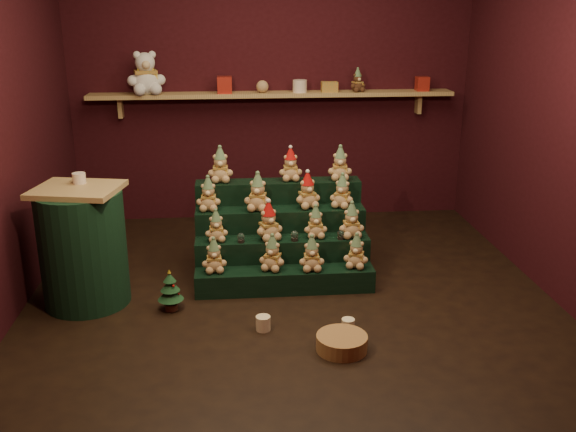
{
  "coord_description": "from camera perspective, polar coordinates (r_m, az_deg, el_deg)",
  "views": [
    {
      "loc": [
        -0.42,
        -4.51,
        2.15
      ],
      "look_at": [
        0.01,
        0.25,
        0.57
      ],
      "focal_mm": 40.0,
      "sensor_mm": 36.0,
      "label": 1
    }
  ],
  "objects": [
    {
      "name": "teddy_8",
      "position": [
        5.27,
        -7.09,
        1.98
      ],
      "size": [
        0.21,
        0.19,
        0.28
      ],
      "primitive_type": null,
      "rotation": [
        0.0,
        0.0,
        -0.04
      ],
      "color": "tan",
      "rests_on": "riser_tier_midback"
    },
    {
      "name": "white_bear",
      "position": [
        6.43,
        -12.58,
        12.78
      ],
      "size": [
        0.43,
        0.4,
        0.51
      ],
      "primitive_type": null,
      "rotation": [
        0.0,
        0.0,
        0.22
      ],
      "color": "white",
      "rests_on": "back_shelf"
    },
    {
      "name": "brown_bear",
      "position": [
        6.51,
        6.2,
        11.91
      ],
      "size": [
        0.2,
        0.19,
        0.22
      ],
      "primitive_type": null,
      "rotation": [
        0.0,
        0.0,
        0.31
      ],
      "color": "#462817",
      "rests_on": "back_shelf"
    },
    {
      "name": "teddy_14",
      "position": [
        5.48,
        4.65,
        4.7
      ],
      "size": [
        0.22,
        0.21,
        0.29
      ],
      "primitive_type": null,
      "rotation": [
        0.0,
        0.0,
        -0.11
      ],
      "color": "tan",
      "rests_on": "riser_tier_back"
    },
    {
      "name": "right_wall",
      "position": [
        5.2,
        23.61,
        8.52
      ],
      "size": [
        0.1,
        4.0,
        2.8
      ],
      "primitive_type": "cube",
      "color": "black",
      "rests_on": "ground"
    },
    {
      "name": "teddy_11",
      "position": [
        5.33,
        4.85,
        2.24
      ],
      "size": [
        0.26,
        0.25,
        0.28
      ],
      "primitive_type": null,
      "rotation": [
        0.0,
        0.0,
        -0.5
      ],
      "color": "tan",
      "rests_on": "riser_tier_midback"
    },
    {
      "name": "wicker_basket",
      "position": [
        4.27,
        4.8,
        -11.16
      ],
      "size": [
        0.44,
        0.44,
        0.1
      ],
      "primitive_type": "cylinder",
      "rotation": [
        0.0,
        0.0,
        -0.38
      ],
      "color": "#A57942",
      "rests_on": "ground"
    },
    {
      "name": "teddy_4",
      "position": [
        5.09,
        -6.41,
        -0.86
      ],
      "size": [
        0.2,
        0.18,
        0.25
      ],
      "primitive_type": null,
      "rotation": [
        0.0,
        0.0,
        0.1
      ],
      "color": "tan",
      "rests_on": "riser_tier_midfront"
    },
    {
      "name": "teddy_0",
      "position": [
        4.97,
        -6.6,
        -3.49
      ],
      "size": [
        0.2,
        0.18,
        0.27
      ],
      "primitive_type": null,
      "rotation": [
        0.0,
        0.0,
        0.06
      ],
      "color": "tan",
      "rests_on": "riser_tier_front"
    },
    {
      "name": "teddy_1",
      "position": [
        4.97,
        -1.4,
        -3.27
      ],
      "size": [
        0.26,
        0.25,
        0.28
      ],
      "primitive_type": null,
      "rotation": [
        0.0,
        0.0,
        -0.4
      ],
      "color": "tan",
      "rests_on": "riser_tier_front"
    },
    {
      "name": "scarf_gift_box",
      "position": [
        6.48,
        3.71,
        11.39
      ],
      "size": [
        0.16,
        0.1,
        0.1
      ],
      "primitive_type": "cube",
      "color": "orange",
      "rests_on": "back_shelf"
    },
    {
      "name": "riser_tier_front",
      "position": [
        5.05,
        -0.28,
        -5.74
      ],
      "size": [
        1.4,
        0.22,
        0.18
      ],
      "primitive_type": "cube",
      "color": "black",
      "rests_on": "ground"
    },
    {
      "name": "mug_right",
      "position": [
        4.5,
        5.36,
        -9.63
      ],
      "size": [
        0.09,
        0.09,
        0.09
      ],
      "primitive_type": "cylinder",
      "color": "beige",
      "rests_on": "ground"
    },
    {
      "name": "snow_globe_a",
      "position": [
        5.07,
        -4.2,
        -1.94
      ],
      "size": [
        0.06,
        0.06,
        0.08
      ],
      "color": "black",
      "rests_on": "riser_tier_midfront"
    },
    {
      "name": "riser_tier_back",
      "position": [
        5.57,
        -0.86,
        -0.43
      ],
      "size": [
        1.4,
        0.22,
        0.72
      ],
      "primitive_type": "cube",
      "color": "black",
      "rests_on": "ground"
    },
    {
      "name": "teddy_3",
      "position": [
        5.04,
        6.1,
        -3.1
      ],
      "size": [
        0.24,
        0.23,
        0.27
      ],
      "primitive_type": null,
      "rotation": [
        0.0,
        0.0,
        -0.34
      ],
      "color": "tan",
      "rests_on": "riser_tier_front"
    },
    {
      "name": "mug_left",
      "position": [
        4.5,
        -2.22,
        -9.5
      ],
      "size": [
        0.1,
        0.1,
        0.1
      ],
      "primitive_type": "cylinder",
      "color": "beige",
      "rests_on": "ground"
    },
    {
      "name": "gift_tin_red_b",
      "position": [
        6.69,
        11.84,
        11.43
      ],
      "size": [
        0.12,
        0.12,
        0.14
      ],
      "primitive_type": "cube",
      "color": "#AC261A",
      "rests_on": "back_shelf"
    },
    {
      "name": "snow_globe_c",
      "position": [
        5.14,
        4.72,
        -1.66
      ],
      "size": [
        0.06,
        0.06,
        0.08
      ],
      "color": "black",
      "rests_on": "riser_tier_midfront"
    },
    {
      "name": "teddy_13",
      "position": [
        5.45,
        0.23,
        4.61
      ],
      "size": [
        0.2,
        0.18,
        0.28
      ],
      "primitive_type": null,
      "rotation": [
        0.0,
        0.0,
        -0.01
      ],
      "color": "tan",
      "rests_on": "riser_tier_back"
    },
    {
      "name": "side_table",
      "position": [
        4.97,
        -17.76,
        -2.61
      ],
      "size": [
        0.68,
        0.63,
        0.91
      ],
      "rotation": [
        0.0,
        0.0,
        -0.21
      ],
      "color": "tan",
      "rests_on": "ground"
    },
    {
      "name": "back_shelf",
      "position": [
        6.45,
        -1.37,
        10.71
      ],
      "size": [
        3.6,
        0.26,
        0.24
      ],
      "color": "tan",
      "rests_on": "ground"
    },
    {
      "name": "gift_tin_red_a",
      "position": [
        6.4,
        -5.66,
        11.53
      ],
      "size": [
        0.14,
        0.14,
        0.16
      ],
      "primitive_type": "cube",
      "color": "#AC261A",
      "rests_on": "back_shelf"
    },
    {
      "name": "teddy_12",
      "position": [
        5.43,
        -6.04,
        4.57
      ],
      "size": [
        0.22,
        0.19,
        0.3
      ],
      "primitive_type": null,
      "rotation": [
        0.0,
        0.0,
        -0.02
      ],
      "color": "tan",
      "rests_on": "riser_tier_back"
    },
    {
      "name": "back_wall",
      "position": [
        6.62,
        -1.48,
        11.82
      ],
      "size": [
        4.0,
        0.1,
        2.8
      ],
      "primitive_type": "cube",
      "color": "black",
      "rests_on": "ground"
    },
    {
      "name": "riser_tier_midfront",
      "position": [
        5.22,
        -0.49,
        -3.86
      ],
      "size": [
        1.4,
        0.22,
        0.36
      ],
      "primitive_type": "cube",
      "color": "black",
      "rests_on": "ground"
    },
    {
      "name": "teddy_7",
      "position": [
        5.17,
        5.66,
        -0.35
      ],
      "size": [
        0.21,
        0.19,
        0.29
      ],
      "primitive_type": null,
      "rotation": [
        0.0,
        0.0,
        0.03
      ],
      "color": "tan",
      "rests_on": "riser_tier_midfront"
    },
    {
      "name": "gift_tin_cream",
      "position": [
        6.44,
        1.05,
        11.47
      ],
      "size": [
        0.14,
        0.14,
        0.12
      ],
      "primitive_type": "cylinder",
      "color": "beige",
      "rests_on": "back_shelf"
    },
    {
      "name": "shelf_plush_ball",
      "position": [
        6.41,
        -2.29,
        11.43
      ],
      "size": [
        0.12,
        0.12,
        0.12
      ],
      "primitive_type": "sphere",
      "color": "tan",
      "rests_on": "back_shelf"
    },
    {
      "name": "teddy_5",
      "position": [
        5.09,
        -1.74,
        -0.45
      ],
      "size": [
        0.28,
        0.26,
        0.31
      ],
      "primitive_type": null,
      "rotation": [
        0.0,
        0.0,
        0.38
      ],
      "color": "tan",
      "rests_on": "riser_tier_midfront"
    },
    {
      "name": "riser_tier_midback",
      "position": [
        5.39,
        -0.68,
        -2.09
      ],
      "size": [
        1.4,
        0.22,
        0.54
      ],
      "primitive_type": "cube",
      "color": "black",
      "rests_on": "ground"
    },
    {
      "name": "snow_globe_b",
      "position": [
        5.09,
        0.59,
        -1.77
      ],
      "size": [
        0.06,
        0.06,
        0.08
      ],
      "color": "black",
      "rests_on": "riser_tier_midfront"
    },
    {
      "name": "teddy_2",
      "position": [
        4.97,
        2.12,
        -3.33
      ],
      "size": [
        0.2,
        0.18,
        0.28
      ],
      "primitive_type": null,
      "rotation": [
        0.0,
        0.0,
        -0.02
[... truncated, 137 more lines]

